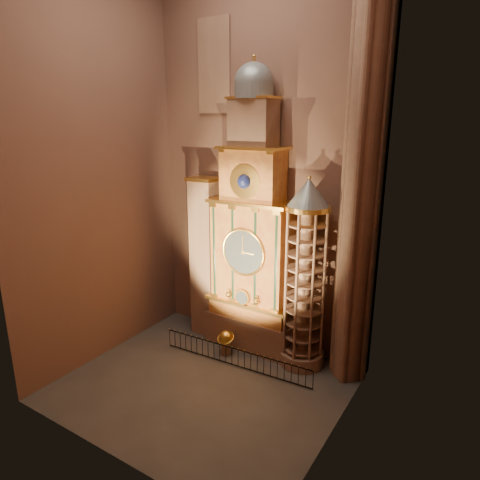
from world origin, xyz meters
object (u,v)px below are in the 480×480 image
Objects in this scene: portrait_tower at (206,257)px; iron_railing at (235,357)px; stair_turret at (305,277)px; astronomical_clock at (252,242)px; celestial_globe at (226,340)px.

iron_railing is at bearing -34.33° from portrait_tower.
stair_turret reaches higher than portrait_tower.
astronomical_clock reaches higher than stair_turret.
celestial_globe is at bearing -112.65° from astronomical_clock.
astronomical_clock is at bearing 175.70° from stair_turret.
stair_turret reaches higher than iron_railing.
celestial_globe is (2.66, -1.78, -4.25)m from portrait_tower.
iron_railing is (3.87, -2.64, -4.55)m from portrait_tower.
celestial_globe is 0.16× the size of iron_railing.
portrait_tower is 6.91m from stair_turret.
iron_railing is (-3.03, -2.36, -4.66)m from stair_turret.
celestial_globe is (-4.24, -1.50, -4.37)m from stair_turret.
stair_turret is at bearing -2.33° from portrait_tower.
portrait_tower is at bearing 146.17° from celestial_globe.
portrait_tower is 0.94× the size of stair_turret.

